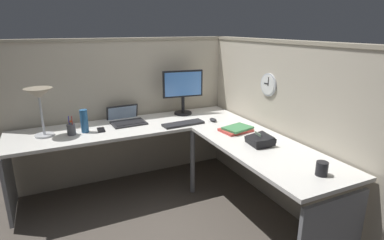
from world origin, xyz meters
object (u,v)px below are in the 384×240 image
object	(u,v)px
computer_mouse	(213,120)
thermos_flask	(84,121)
pen_cup	(71,129)
coffee_mug	(322,169)
cell_phone	(101,130)
office_phone	(260,141)
book_stack	(236,129)
laptop	(126,119)
wall_clock	(269,85)
desk_lamp_dome	(39,97)
monitor	(183,89)
keyboard	(183,124)

from	to	relation	value
computer_mouse	thermos_flask	size ratio (longest dim) A/B	0.47
pen_cup	coffee_mug	world-z (taller)	pen_cup
computer_mouse	cell_phone	distance (m)	1.14
office_phone	book_stack	bearing A→B (deg)	87.90
computer_mouse	office_phone	distance (m)	0.77
computer_mouse	thermos_flask	distance (m)	1.29
book_stack	office_phone	bearing A→B (deg)	-92.10
laptop	wall_clock	distance (m)	1.51
cell_phone	book_stack	xyz separation A→B (m)	(1.17, -0.58, 0.02)
computer_mouse	office_phone	bearing A→B (deg)	-87.77
cell_phone	thermos_flask	bearing A→B (deg)	179.98
computer_mouse	desk_lamp_dome	distance (m)	1.68
laptop	coffee_mug	xyz separation A→B (m)	(0.89, -1.79, 0.02)
laptop	thermos_flask	distance (m)	0.48
pen_cup	book_stack	size ratio (longest dim) A/B	0.57
computer_mouse	wall_clock	size ratio (longest dim) A/B	0.47
office_phone	book_stack	size ratio (longest dim) A/B	0.71
monitor	computer_mouse	world-z (taller)	monitor
laptop	keyboard	bearing A→B (deg)	-35.99
laptop	office_phone	distance (m)	1.45
keyboard	computer_mouse	distance (m)	0.33
keyboard	thermos_flask	distance (m)	0.96
keyboard	book_stack	size ratio (longest dim) A/B	1.36
desk_lamp_dome	coffee_mug	world-z (taller)	desk_lamp_dome
laptop	computer_mouse	distance (m)	0.92
keyboard	cell_phone	world-z (taller)	keyboard
monitor	cell_phone	xyz separation A→B (m)	(-0.96, -0.20, -0.29)
thermos_flask	office_phone	bearing A→B (deg)	-36.92
monitor	wall_clock	bearing A→B (deg)	-55.54
desk_lamp_dome	cell_phone	size ratio (longest dim) A/B	3.09
laptop	keyboard	xyz separation A→B (m)	(0.50, -0.36, -0.01)
cell_phone	book_stack	bearing A→B (deg)	-23.10
cell_phone	office_phone	size ratio (longest dim) A/B	0.64
book_stack	wall_clock	distance (m)	0.53
wall_clock	monitor	bearing A→B (deg)	124.46
laptop	book_stack	xyz separation A→B (m)	(0.88, -0.77, -0.00)
pen_cup	office_phone	bearing A→B (deg)	-33.84
thermos_flask	wall_clock	size ratio (longest dim) A/B	1.00
keyboard	coffee_mug	world-z (taller)	coffee_mug
desk_lamp_dome	coffee_mug	bearing A→B (deg)	-44.66
laptop	cell_phone	distance (m)	0.35
office_phone	computer_mouse	bearing A→B (deg)	92.23
desk_lamp_dome	thermos_flask	distance (m)	0.44
book_stack	laptop	bearing A→B (deg)	138.71
thermos_flask	wall_clock	bearing A→B (deg)	-20.23
desk_lamp_dome	pen_cup	world-z (taller)	desk_lamp_dome
laptop	pen_cup	xyz separation A→B (m)	(-0.56, -0.20, 0.03)
keyboard	wall_clock	size ratio (longest dim) A/B	1.95
keyboard	book_stack	xyz separation A→B (m)	(0.38, -0.41, 0.01)
book_stack	monitor	bearing A→B (deg)	105.21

